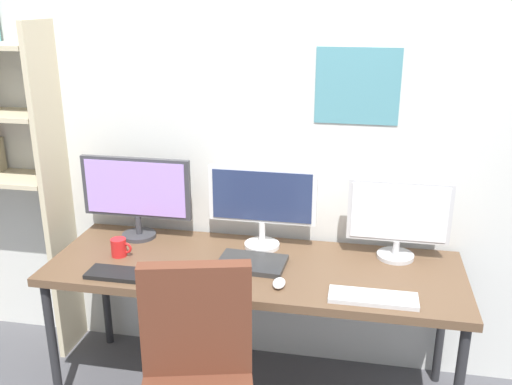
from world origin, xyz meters
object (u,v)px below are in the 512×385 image
Objects in this scene: monitor_center at (262,201)px; keyboard_left at (125,274)px; mouse_right_side at (279,283)px; laptop_closed at (252,263)px; mouse_left_side at (215,275)px; monitor_left at (136,192)px; keyboard_right at (373,298)px; desk at (254,275)px; coffee_mug at (119,247)px; monitor_right at (399,217)px.

keyboard_left is (-0.56, -0.44, -0.24)m from monitor_center.
monitor_center is 5.67× the size of mouse_right_side.
laptop_closed is (0.55, 0.22, 0.00)m from keyboard_left.
mouse_left_side is (-0.15, -0.38, -0.23)m from monitor_center.
monitor_left is 0.69m from mouse_left_side.
mouse_right_side is (-0.41, 0.04, 0.01)m from keyboard_right.
keyboard_left is 0.71m from mouse_right_side.
coffee_mug reaches higher than desk.
mouse_left_side is at bearing -131.16° from desk.
monitor_right is 1.32m from keyboard_left.
keyboard_right is 0.61m from laptop_closed.
keyboard_left is 1.10× the size of laptop_closed.
desk is 18.64× the size of coffee_mug.
monitor_right reaches higher than desk.
mouse_right_side is at bearing -26.13° from monitor_left.
coffee_mug is (-0.67, -0.24, -0.20)m from monitor_center.
coffee_mug is (-0.67, -0.03, 0.10)m from desk.
keyboard_right is at bearing -18.29° from laptop_closed.
laptop_closed is at bearing -18.51° from monitor_left.
desk is 0.68m from coffee_mug.
mouse_left_side reaches higher than keyboard_left.
monitor_center is at bearing 141.70° from keyboard_right.
desk is 0.61m from keyboard_left.
monitor_left reaches higher than keyboard_left.
mouse_right_side is (0.15, -0.40, -0.23)m from monitor_center.
monitor_center is at bearing 90.55° from laptop_closed.
keyboard_right is 3.90× the size of mouse_right_side.
laptop_closed is at bearing 1.83° from coffee_mug.
monitor_right is at bearing -0.00° from monitor_left.
coffee_mug is (-1.23, 0.20, 0.04)m from keyboard_right.
coffee_mug is at bearing 119.37° from keyboard_left.
monitor_center is 0.47m from mouse_left_side.
keyboard_right is (0.56, -0.23, 0.06)m from desk.
monitor_center is 1.54× the size of keyboard_left.
mouse_left_side is 0.21m from laptop_closed.
keyboard_right is 3.90× the size of mouse_left_side.
mouse_right_side is at bearing -45.55° from laptop_closed.
mouse_right_side is (0.71, 0.04, 0.01)m from keyboard_left.
laptop_closed is (-0.68, -0.22, -0.20)m from monitor_right.
mouse_right_side is 0.24m from laptop_closed.
monitor_right is 0.50m from keyboard_right.
coffee_mug is at bearing 169.01° from mouse_right_side.
keyboard_left is at bearing -160.19° from monitor_right.
mouse_right_side reaches higher than laptop_closed.
laptop_closed is (0.14, 0.16, -0.00)m from mouse_left_side.
laptop_closed is at bearing -139.38° from desk.
keyboard_left is 0.59m from laptop_closed.
laptop_closed reaches higher than keyboard_left.
monitor_center is 0.67m from monitor_right.
laptop_closed reaches higher than keyboard_right.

